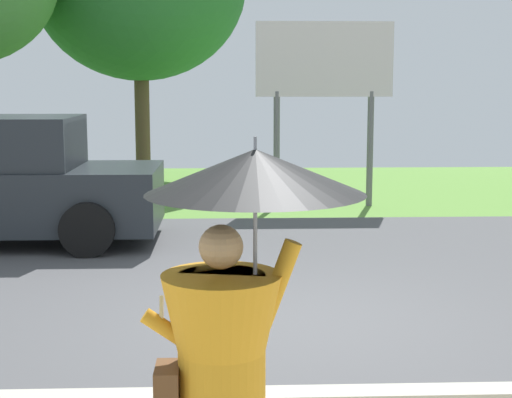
# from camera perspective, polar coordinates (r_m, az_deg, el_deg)

# --- Properties ---
(ground_plane) EXTENTS (40.00, 22.00, 0.20)m
(ground_plane) POSITION_cam_1_polar(r_m,az_deg,el_deg) (10.77, 1.52, -4.48)
(ground_plane) COLOR #4C4C4F
(monk_pedestrian) EXTENTS (1.11, 1.08, 2.13)m
(monk_pedestrian) POSITION_cam_1_polar(r_m,az_deg,el_deg) (3.95, -1.88, -9.98)
(monk_pedestrian) COLOR orange
(monk_pedestrian) RESTS_ON ground_plane
(roadside_billboard) EXTENTS (2.60, 0.12, 3.50)m
(roadside_billboard) POSITION_cam_1_polar(r_m,az_deg,el_deg) (14.96, 5.03, 9.18)
(roadside_billboard) COLOR slate
(roadside_billboard) RESTS_ON ground_plane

